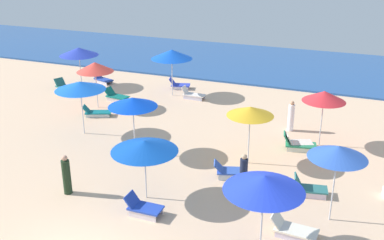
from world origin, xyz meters
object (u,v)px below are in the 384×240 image
object	(u,v)px
lounge_chair_6_1	(96,112)
umbrella_7	(144,146)
lounge_chair_7_0	(143,207)
beachgoer_0	(291,117)
umbrella_1	(264,183)
umbrella_9	(324,96)
beachgoer_4	(244,174)
lounge_chair_5_0	(229,171)
lounge_chair_9_0	(297,143)
beach_ball_1	(59,93)
umbrella_8	(172,54)
umbrella_3	(80,86)
lounge_chair_9_1	(298,144)
lounge_chair_6_0	(116,96)
umbrella_2	(79,51)
beachgoer_3	(67,176)
lounge_chair_0_0	(309,188)
lounge_chair_2_1	(64,87)
umbrella_4	(133,102)
umbrella_6	(95,67)
umbrella_5	(250,111)
lounge_chair_8_1	(193,95)
lounge_chair_8_0	(179,85)
lounge_chair_1_0	(293,229)
umbrella_0	(338,152)
lounge_chair_2_0	(103,79)

from	to	relation	value
lounge_chair_6_1	umbrella_7	xyz separation A→B (m)	(6.12, -6.39, 1.83)
lounge_chair_7_0	beachgoer_0	world-z (taller)	beachgoer_0
umbrella_1	umbrella_9	distance (m)	8.36
lounge_chair_6_1	beachgoer_4	distance (m)	10.41
lounge_chair_5_0	lounge_chair_9_0	distance (m)	4.22
beach_ball_1	umbrella_8	bearing A→B (deg)	21.52
umbrella_7	lounge_chair_7_0	distance (m)	2.08
umbrella_3	lounge_chair_9_1	bearing A→B (deg)	10.81
lounge_chair_6_0	beachgoer_4	bearing A→B (deg)	-119.22
umbrella_2	umbrella_8	size ratio (longest dim) A/B	0.90
umbrella_8	beachgoer_3	bearing A→B (deg)	-85.27
lounge_chair_7_0	beach_ball_1	world-z (taller)	lounge_chair_7_0
lounge_chair_0_0	lounge_chair_6_1	size ratio (longest dim) A/B	0.84
lounge_chair_2_1	umbrella_1	bearing A→B (deg)	-101.84
umbrella_4	umbrella_8	bearing A→B (deg)	102.01
umbrella_9	lounge_chair_9_0	size ratio (longest dim) A/B	1.89
lounge_chair_0_0	lounge_chair_9_0	size ratio (longest dim) A/B	0.96
umbrella_4	umbrella_6	world-z (taller)	umbrella_6
umbrella_5	beachgoer_4	distance (m)	2.87
umbrella_7	lounge_chair_8_1	distance (m)	11.26
lounge_chair_0_0	umbrella_9	size ratio (longest dim) A/B	0.51
lounge_chair_8_0	beachgoer_4	bearing A→B (deg)	-162.69
lounge_chair_0_0	umbrella_7	bearing A→B (deg)	102.53
lounge_chair_1_0	umbrella_5	size ratio (longest dim) A/B	0.60
umbrella_6	lounge_chair_6_0	size ratio (longest dim) A/B	1.75
umbrella_6	lounge_chair_6_0	distance (m)	2.48
lounge_chair_0_0	umbrella_5	xyz separation A→B (m)	(-2.72, 1.69, 2.02)
lounge_chair_8_0	lounge_chair_8_1	xyz separation A→B (m)	(1.50, -1.49, -0.00)
beachgoer_4	umbrella_6	bearing A→B (deg)	-109.97
umbrella_2	lounge_chair_2_1	world-z (taller)	umbrella_2
lounge_chair_6_0	lounge_chair_7_0	xyz separation A→B (m)	(6.81, -9.97, 0.01)
umbrella_5	lounge_chair_9_1	distance (m)	3.36
lounge_chair_0_0	lounge_chair_6_1	distance (m)	12.22
umbrella_5	umbrella_9	world-z (taller)	umbrella_9
lounge_chair_1_0	umbrella_0	bearing A→B (deg)	-32.05
lounge_chair_8_1	beachgoer_4	distance (m)	10.76
umbrella_9	beach_ball_1	size ratio (longest dim) A/B	9.34
lounge_chair_0_0	lounge_chair_6_0	xyz separation A→B (m)	(-11.83, 6.62, -0.01)
umbrella_1	umbrella_9	world-z (taller)	umbrella_9
lounge_chair_0_0	umbrella_3	size ratio (longest dim) A/B	0.50
lounge_chair_1_0	beachgoer_4	size ratio (longest dim) A/B	0.97
umbrella_4	lounge_chair_5_0	world-z (taller)	umbrella_4
lounge_chair_0_0	lounge_chair_9_1	world-z (taller)	lounge_chair_9_1
umbrella_5	lounge_chair_6_1	world-z (taller)	umbrella_5
lounge_chair_6_0	lounge_chair_2_0	bearing A→B (deg)	51.58
umbrella_0	umbrella_5	bearing A→B (deg)	139.84
lounge_chair_9_1	beach_ball_1	bearing A→B (deg)	69.62
umbrella_7	umbrella_9	distance (m)	8.65
umbrella_2	beachgoer_3	xyz separation A→B (m)	(6.99, -11.27, -1.52)
lounge_chair_7_0	umbrella_7	bearing A→B (deg)	20.93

